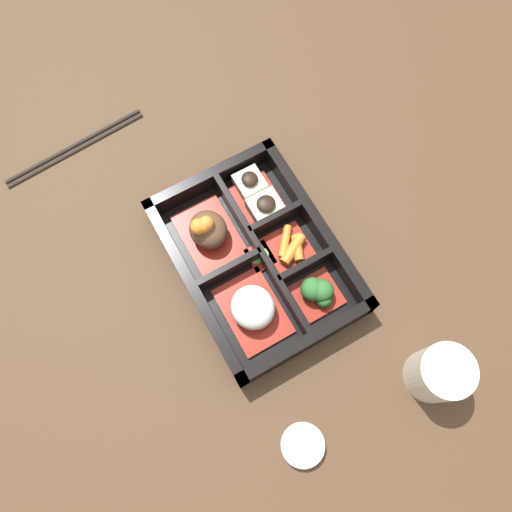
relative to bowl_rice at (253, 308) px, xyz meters
name	(u,v)px	position (x,y,z in m)	size (l,w,h in m)	color
ground_plane	(256,262)	(0.06, -0.04, -0.03)	(3.00, 3.00, 0.00)	#4C3523
bento_base	(256,261)	(0.06, -0.04, -0.02)	(0.27, 0.20, 0.01)	black
bento_rim	(258,256)	(0.06, -0.04, -0.01)	(0.27, 0.20, 0.04)	black
bowl_rice	(253,308)	(0.00, 0.00, 0.00)	(0.10, 0.07, 0.04)	maroon
bowl_stew	(208,230)	(0.12, 0.00, 0.00)	(0.10, 0.07, 0.06)	maroon
bowl_greens	(317,292)	(-0.02, -0.08, 0.00)	(0.06, 0.06, 0.04)	maroon
bowl_carrots	(290,248)	(0.05, -0.09, -0.01)	(0.06, 0.06, 0.02)	maroon
bowl_tofu	(259,198)	(0.13, -0.08, -0.01)	(0.09, 0.06, 0.04)	maroon
bowl_pickles	(259,255)	(0.06, -0.05, -0.02)	(0.04, 0.03, 0.01)	maroon
tea_cup	(439,373)	(-0.18, -0.16, 0.01)	(0.07, 0.07, 0.07)	beige
chopsticks	(75,147)	(0.35, 0.11, -0.03)	(0.03, 0.22, 0.01)	black
sauce_dish	(303,445)	(-0.17, 0.03, -0.02)	(0.05, 0.05, 0.01)	beige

